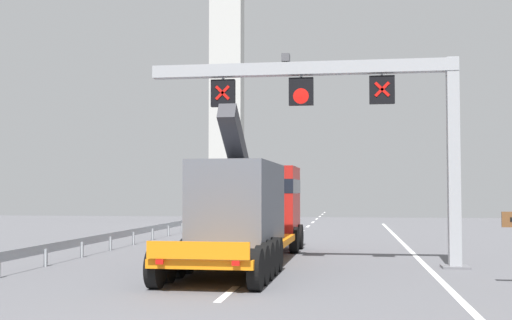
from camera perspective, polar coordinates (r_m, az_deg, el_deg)
name	(u,v)px	position (r m, az deg, el deg)	size (l,w,h in m)	color
lane_markings	(302,232)	(42.04, 4.00, -6.25)	(0.20, 79.27, 0.01)	silver
edge_line_right	(432,272)	(21.82, 15.10, -9.43)	(0.20, 63.00, 0.01)	silver
overhead_lane_gantry	(347,102)	(23.05, 7.90, 5.04)	(10.97, 0.90, 7.43)	#9EA0A5
heavy_haul_truck_orange	(252,207)	(24.55, -0.39, -4.12)	(3.19, 14.10, 5.30)	orange
guardrail_left	(81,243)	(26.63, -15.02, -7.00)	(0.13, 33.80, 0.76)	#999EA3
bridge_pylon_distant	(227,3)	(59.70, -2.55, 13.50)	(9.00, 2.00, 37.75)	#B7B7B2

